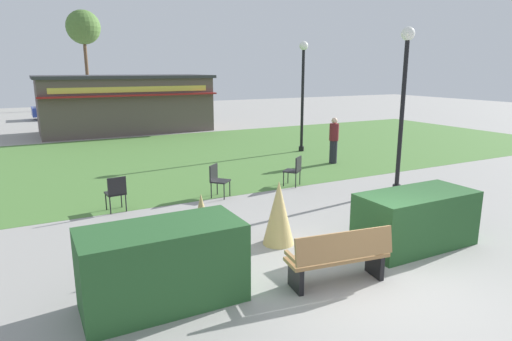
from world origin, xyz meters
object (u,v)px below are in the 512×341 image
at_px(cafe_chair_west, 217,178).
at_px(lamppost_far, 303,84).
at_px(park_bench, 339,257).
at_px(food_kiosk, 126,103).
at_px(cafe_chair_east, 295,169).
at_px(parked_car_west_slot, 65,109).
at_px(lamppost_mid, 404,92).
at_px(person_strolling, 334,140).
at_px(trash_bin, 143,270).
at_px(cafe_chair_center, 116,191).
at_px(tree_left_bg, 83,28).
at_px(parked_car_center_slot, 138,106).

bearing_deg(cafe_chair_west, lamppost_far, 38.73).
xyz_separation_m(park_bench, food_kiosk, (0.77, 19.78, 1.06)).
height_order(cafe_chair_east, parked_car_west_slot, parked_car_west_slot).
height_order(lamppost_mid, person_strolling, lamppost_mid).
bearing_deg(park_bench, parked_car_west_slot, 93.47).
distance_m(food_kiosk, cafe_chair_west, 14.30).
bearing_deg(cafe_chair_west, trash_bin, -125.09).
distance_m(cafe_chair_east, cafe_chair_center, 5.15).
xyz_separation_m(park_bench, cafe_chair_west, (0.22, 5.53, 0.05)).
bearing_deg(cafe_chair_center, food_kiosk, 77.28).
distance_m(cafe_chair_west, cafe_chair_east, 2.48).
distance_m(lamppost_mid, trash_bin, 8.56).
xyz_separation_m(lamppost_far, cafe_chair_east, (-3.33, -4.67, -2.28)).
height_order(cafe_chair_east, tree_left_bg, tree_left_bg).
bearing_deg(parked_car_center_slot, parked_car_west_slot, -179.99).
height_order(trash_bin, cafe_chair_center, cafe_chair_center).
relative_size(park_bench, lamppost_mid, 0.39).
distance_m(lamppost_mid, person_strolling, 4.45).
bearing_deg(trash_bin, food_kiosk, 78.94).
bearing_deg(parked_car_center_slot, food_kiosk, -106.79).
bearing_deg(tree_left_bg, lamppost_far, -78.59).
relative_size(food_kiosk, cafe_chair_center, 10.23).
bearing_deg(food_kiosk, tree_left_bg, 89.58).
bearing_deg(park_bench, tree_left_bg, 88.58).
bearing_deg(person_strolling, cafe_chair_west, 100.20).
bearing_deg(lamppost_far, park_bench, -120.57).
distance_m(cafe_chair_west, parked_car_center_slot, 23.01).
relative_size(food_kiosk, cafe_chair_east, 10.23).
height_order(cafe_chair_center, person_strolling, person_strolling).
relative_size(cafe_chair_west, cafe_chair_center, 1.00).
height_order(cafe_chair_center, tree_left_bg, tree_left_bg).
relative_size(cafe_chair_west, tree_left_bg, 0.11).
relative_size(cafe_chair_west, person_strolling, 0.53).
height_order(food_kiosk, parked_car_west_slot, food_kiosk).
xyz_separation_m(park_bench, lamppost_mid, (4.94, 3.66, 2.33)).
xyz_separation_m(cafe_chair_east, parked_car_center_slot, (0.66, 22.82, 0.12)).
bearing_deg(parked_car_west_slot, lamppost_far, -66.91).
relative_size(food_kiosk, parked_car_west_slot, 2.15).
bearing_deg(cafe_chair_west, cafe_chair_east, -0.40).
distance_m(food_kiosk, tree_left_bg, 16.66).
relative_size(food_kiosk, cafe_chair_west, 10.23).
bearing_deg(lamppost_far, cafe_chair_center, -150.98).
height_order(trash_bin, person_strolling, person_strolling).
relative_size(cafe_chair_west, parked_car_center_slot, 0.21).
xyz_separation_m(cafe_chair_east, cafe_chair_center, (-5.15, -0.03, 0.00)).
height_order(food_kiosk, cafe_chair_center, food_kiosk).
distance_m(food_kiosk, parked_car_center_slot, 8.97).
bearing_deg(person_strolling, cafe_chair_center, 94.12).
bearing_deg(cafe_chair_west, cafe_chair_center, -178.95).
bearing_deg(tree_left_bg, lamppost_mid, -82.77).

